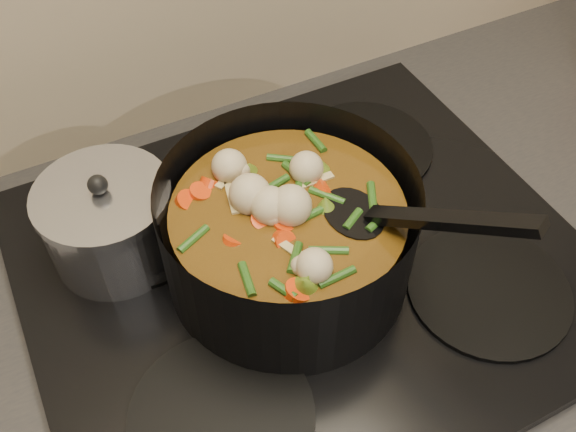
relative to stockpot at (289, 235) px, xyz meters
name	(u,v)px	position (x,y,z in m)	size (l,w,h in m)	color
counter	(300,427)	(0.02, 0.00, -0.54)	(2.64, 0.64, 0.91)	brown
stovetop	(305,264)	(0.02, 0.00, -0.07)	(0.62, 0.54, 0.03)	black
stockpot	(289,235)	(0.00, 0.00, 0.00)	(0.33, 0.35, 0.20)	black
saucepan	(110,222)	(-0.16, 0.11, -0.01)	(0.15, 0.15, 0.12)	silver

